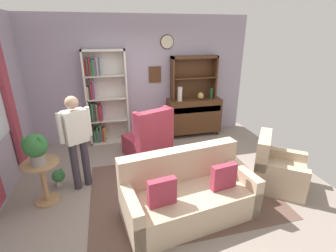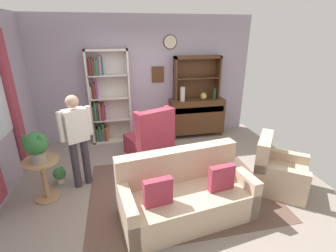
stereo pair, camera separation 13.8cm
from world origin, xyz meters
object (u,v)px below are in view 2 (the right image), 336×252
at_px(plant_stand, 44,175).
at_px(potted_plant_large, 36,145).
at_px(couch_floral, 185,195).
at_px(bookshelf, 106,99).
at_px(vase_round, 203,96).
at_px(sideboard_hutch, 197,72).
at_px(potted_plant_small, 60,174).
at_px(sideboard, 196,115).
at_px(bottle_wine, 214,94).
at_px(coffee_table, 167,164).
at_px(wingback_chair, 151,139).
at_px(book_stack, 166,160).
at_px(vase_tall, 183,94).
at_px(person_reading, 77,135).
at_px(armchair_floral, 278,173).

xyz_separation_m(plant_stand, potted_plant_large, (0.00, -0.06, 0.53)).
relative_size(couch_floral, potted_plant_large, 4.16).
xyz_separation_m(bookshelf, vase_round, (2.25, -0.15, -0.01)).
relative_size(sideboard_hutch, potted_plant_small, 3.80).
xyz_separation_m(sideboard, sideboard_hutch, (0.00, 0.11, 1.05)).
height_order(bottle_wine, coffee_table, bottle_wine).
relative_size(sideboard, sideboard_hutch, 1.18).
xyz_separation_m(wingback_chair, coffee_table, (0.13, -1.02, -0.03)).
relative_size(vase_round, potted_plant_large, 0.37).
bearing_deg(bookshelf, book_stack, -65.11).
xyz_separation_m(bookshelf, coffee_table, (0.98, -1.99, -0.66)).
distance_m(sideboard_hutch, potted_plant_small, 3.64).
bearing_deg(bookshelf, vase_tall, -5.41).
distance_m(wingback_chair, plant_stand, 2.07).
xyz_separation_m(bottle_wine, book_stack, (-1.56, -1.88, -0.58)).
bearing_deg(person_reading, sideboard_hutch, 34.61).
bearing_deg(sideboard_hutch, potted_plant_small, -150.90).
relative_size(armchair_floral, wingback_chair, 1.03).
distance_m(plant_stand, coffee_table, 1.91).
distance_m(sideboard_hutch, coffee_table, 2.61).
xyz_separation_m(potted_plant_large, potted_plant_small, (0.12, 0.46, -0.78)).
distance_m(couch_floral, coffee_table, 0.81).
xyz_separation_m(bottle_wine, potted_plant_small, (-3.33, -1.44, -0.88)).
bearing_deg(vase_round, potted_plant_small, -154.56).
relative_size(sideboard_hutch, book_stack, 5.00).
height_order(sideboard, coffee_table, sideboard).
xyz_separation_m(sideboard_hutch, person_reading, (-2.55, -1.76, -0.65)).
bearing_deg(book_stack, coffee_table, 67.39).
xyz_separation_m(sideboard, person_reading, (-2.55, -1.65, 0.40)).
relative_size(sideboard_hutch, bottle_wine, 4.13).
xyz_separation_m(sideboard, vase_tall, (-0.39, -0.08, 0.57)).
height_order(armchair_floral, potted_plant_small, armchair_floral).
bearing_deg(wingback_chair, bookshelf, 131.40).
xyz_separation_m(armchair_floral, book_stack, (-1.76, 0.47, 0.18)).
height_order(bottle_wine, wingback_chair, bottle_wine).
distance_m(bookshelf, book_stack, 2.33).
relative_size(potted_plant_large, potted_plant_small, 1.58).
relative_size(bookshelf, sideboard_hutch, 1.91).
distance_m(couch_floral, potted_plant_large, 2.22).
distance_m(person_reading, book_stack, 1.48).
bearing_deg(person_reading, vase_round, 30.58).
relative_size(sideboard_hutch, potted_plant_large, 2.41).
distance_m(plant_stand, book_stack, 1.89).
height_order(sideboard_hutch, vase_tall, sideboard_hutch).
bearing_deg(armchair_floral, sideboard_hutch, 102.98).
bearing_deg(book_stack, couch_floral, -81.29).
height_order(potted_plant_small, coffee_table, coffee_table).
relative_size(wingback_chair, plant_stand, 1.55).
distance_m(plant_stand, potted_plant_small, 0.49).
height_order(vase_round, potted_plant_small, vase_round).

